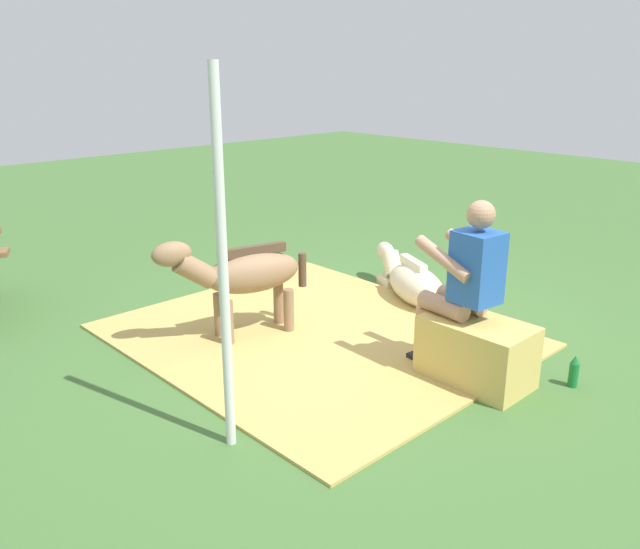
# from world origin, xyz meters

# --- Properties ---
(ground_plane) EXTENTS (24.00, 24.00, 0.00)m
(ground_plane) POSITION_xyz_m (0.00, 0.00, 0.00)
(ground_plane) COLOR #426B33
(hay_patch) EXTENTS (3.18, 2.75, 0.02)m
(hay_patch) POSITION_xyz_m (0.23, 0.29, 0.01)
(hay_patch) COLOR tan
(hay_patch) RESTS_ON ground
(hay_bale) EXTENTS (0.78, 0.48, 0.47)m
(hay_bale) POSITION_xyz_m (-1.17, -0.01, 0.24)
(hay_bale) COLOR tan
(hay_bale) RESTS_ON ground
(person_seated) EXTENTS (0.69, 0.46, 1.35)m
(person_seated) POSITION_xyz_m (-1.01, -0.02, 0.75)
(person_seated) COLOR tan
(person_seated) RESTS_ON ground
(pony_standing) EXTENTS (0.53, 1.33, 0.93)m
(pony_standing) POSITION_xyz_m (0.64, 0.73, 0.56)
(pony_standing) COLOR #8C6B4C
(pony_standing) RESTS_ON ground
(pony_lying) EXTENTS (1.32, 0.81, 0.42)m
(pony_lying) POSITION_xyz_m (0.24, -1.02, 0.19)
(pony_lying) COLOR beige
(pony_lying) RESTS_ON ground
(soda_bottle) EXTENTS (0.07, 0.07, 0.24)m
(soda_bottle) POSITION_xyz_m (-1.72, -0.45, 0.12)
(soda_bottle) COLOR #197233
(soda_bottle) RESTS_ON ground
(tent_pole_left) EXTENTS (0.06, 0.06, 2.27)m
(tent_pole_left) POSITION_xyz_m (-0.61, 1.79, 1.13)
(tent_pole_left) COLOR silver
(tent_pole_left) RESTS_ON ground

